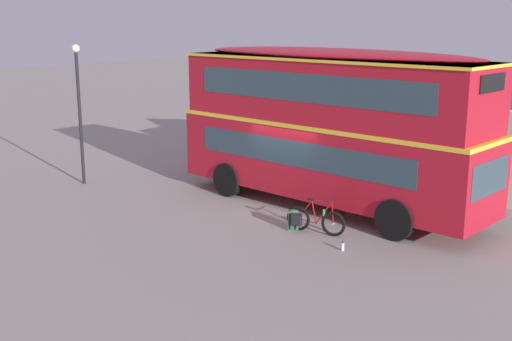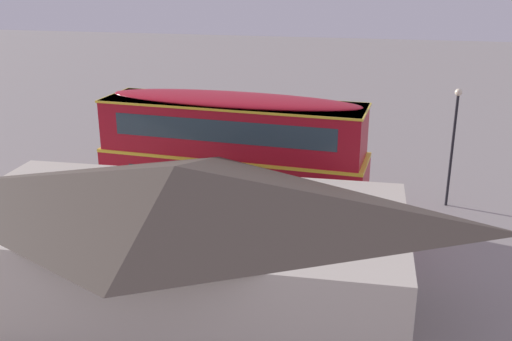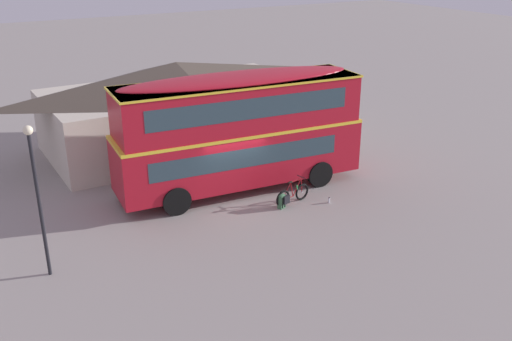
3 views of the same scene
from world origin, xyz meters
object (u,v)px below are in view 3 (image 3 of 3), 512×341
backpack_on_ground (282,201)px  double_decker_bus (239,128)px  water_bottle_clear_plastic (329,200)px  touring_bicycle (292,195)px  street_lamp (37,186)px

backpack_on_ground → double_decker_bus: bearing=101.6°
water_bottle_clear_plastic → touring_bicycle: bearing=153.8°
double_decker_bus → backpack_on_ground: 3.41m
double_decker_bus → street_lamp: bearing=-160.6°
touring_bicycle → backpack_on_ground: size_ratio=2.86×
touring_bicycle → water_bottle_clear_plastic: 1.49m
water_bottle_clear_plastic → street_lamp: (-10.55, 0.08, 2.84)m
backpack_on_ground → water_bottle_clear_plastic: backpack_on_ground is taller
touring_bicycle → street_lamp: bearing=-176.5°
double_decker_bus → water_bottle_clear_plastic: size_ratio=44.51×
double_decker_bus → touring_bicycle: double_decker_bus is taller
backpack_on_ground → street_lamp: 9.08m
backpack_on_ground → street_lamp: size_ratio=0.12×
touring_bicycle → water_bottle_clear_plastic: bearing=-26.2°
backpack_on_ground → water_bottle_clear_plastic: 1.95m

